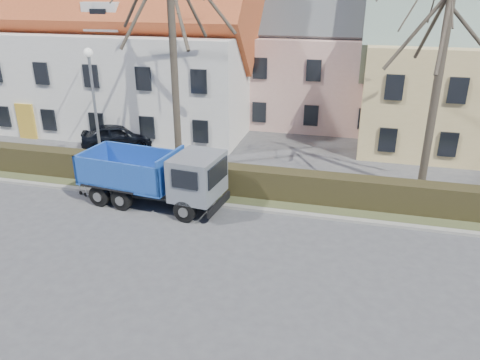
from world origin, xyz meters
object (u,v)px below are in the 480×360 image
(streetlight, at_px, (96,112))
(parked_car_a, at_px, (118,135))
(cart_frame, at_px, (79,187))
(dump_truck, at_px, (148,176))

(streetlight, xyz_separation_m, parked_car_a, (-1.09, 3.82, -2.43))
(cart_frame, distance_m, parked_car_a, 6.81)
(dump_truck, height_order, parked_car_a, dump_truck)
(dump_truck, bearing_deg, cart_frame, -174.40)
(dump_truck, xyz_separation_m, streetlight, (-3.94, 2.86, 1.83))
(parked_car_a, bearing_deg, cart_frame, 168.40)
(streetlight, distance_m, parked_car_a, 4.66)
(streetlight, bearing_deg, parked_car_a, 105.96)
(streetlight, bearing_deg, cart_frame, -81.27)
(cart_frame, xyz_separation_m, parked_car_a, (-1.52, 6.63, 0.35))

